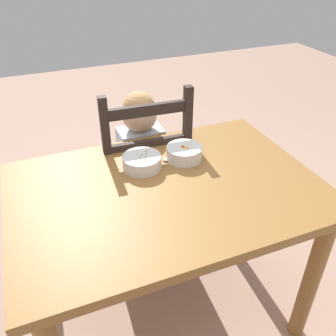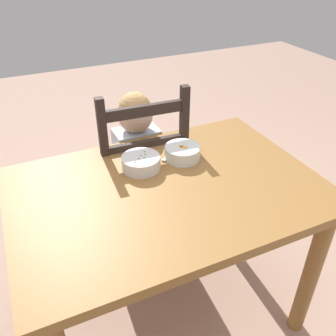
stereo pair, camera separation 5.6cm
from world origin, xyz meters
name	(u,v)px [view 1 (the left image)]	position (x,y,z in m)	size (l,w,h in m)	color
ground_plane	(167,309)	(0.00, 0.00, 0.00)	(8.00, 8.00, 0.00)	tan
dining_table	(167,210)	(0.00, 0.00, 0.64)	(1.19, 0.83, 0.76)	olive
dining_chair	(143,180)	(0.05, 0.46, 0.48)	(0.45, 0.45, 1.03)	black
child_figure	(143,155)	(0.05, 0.45, 0.64)	(0.32, 0.31, 0.97)	silver
bowl_of_peas	(142,162)	(-0.05, 0.16, 0.79)	(0.16, 0.16, 0.06)	white
bowl_of_carrots	(184,153)	(0.15, 0.16, 0.80)	(0.15, 0.15, 0.06)	white
spoon	(173,159)	(0.10, 0.17, 0.77)	(0.14, 0.06, 0.01)	silver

